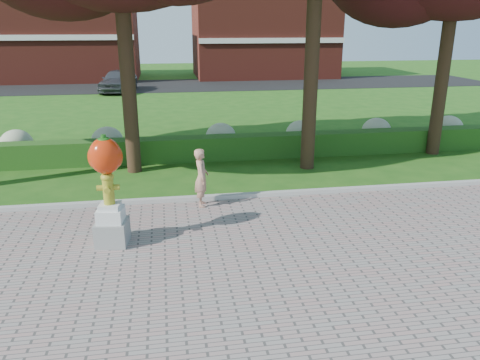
{
  "coord_description": "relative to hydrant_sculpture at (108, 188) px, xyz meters",
  "views": [
    {
      "loc": [
        -0.98,
        -8.49,
        4.4
      ],
      "look_at": [
        0.57,
        1.0,
        1.21
      ],
      "focal_mm": 35.0,
      "sensor_mm": 36.0,
      "label": 1
    }
  ],
  "objects": [
    {
      "name": "ground",
      "position": [
        2.18,
        -0.72,
        -1.28
      ],
      "size": [
        100.0,
        100.0,
        0.0
      ],
      "primitive_type": "plane",
      "color": "#205515",
      "rests_on": "ground"
    },
    {
      "name": "curb",
      "position": [
        2.18,
        2.28,
        -1.2
      ],
      "size": [
        40.0,
        0.18,
        0.15
      ],
      "primitive_type": "cube",
      "color": "#ADADA5",
      "rests_on": "ground"
    },
    {
      "name": "lawn_hedge",
      "position": [
        2.18,
        6.28,
        -0.88
      ],
      "size": [
        24.0,
        0.7,
        0.8
      ],
      "primitive_type": "cube",
      "color": "#174914",
      "rests_on": "ground"
    },
    {
      "name": "hydrangea_row",
      "position": [
        2.75,
        7.28,
        -0.73
      ],
      "size": [
        20.1,
        1.1,
        0.99
      ],
      "color": "#AFBB8F",
      "rests_on": "ground"
    },
    {
      "name": "street",
      "position": [
        2.18,
        27.28,
        -1.27
      ],
      "size": [
        50.0,
        8.0,
        0.02
      ],
      "primitive_type": "cube",
      "color": "black",
      "rests_on": "ground"
    },
    {
      "name": "building_left",
      "position": [
        -7.82,
        33.28,
        2.22
      ],
      "size": [
        14.0,
        8.0,
        7.0
      ],
      "primitive_type": "cube",
      "color": "maroon",
      "rests_on": "ground"
    },
    {
      "name": "building_right",
      "position": [
        10.18,
        33.28,
        1.92
      ],
      "size": [
        12.0,
        8.0,
        6.4
      ],
      "primitive_type": "cube",
      "color": "maroon",
      "rests_on": "ground"
    },
    {
      "name": "hydrant_sculpture",
      "position": [
        0.0,
        0.0,
        0.0
      ],
      "size": [
        0.71,
        0.71,
        2.34
      ],
      "rotation": [
        0.0,
        0.0,
        -0.13
      ],
      "color": "gray",
      "rests_on": "walkway"
    },
    {
      "name": "woman",
      "position": [
        2.03,
        1.88,
        -0.49
      ],
      "size": [
        0.38,
        0.56,
        1.49
      ],
      "primitive_type": "imported",
      "rotation": [
        0.0,
        0.0,
        1.53
      ],
      "color": "tan",
      "rests_on": "walkway"
    },
    {
      "name": "parked_car",
      "position": [
        -1.83,
        24.28,
        -0.49
      ],
      "size": [
        2.71,
        4.78,
        1.53
      ],
      "primitive_type": "imported",
      "rotation": [
        0.0,
        0.0,
        -0.21
      ],
      "color": "#3E3F45",
      "rests_on": "street"
    }
  ]
}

